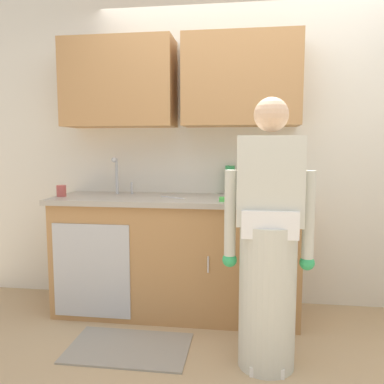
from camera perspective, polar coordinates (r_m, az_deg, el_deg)
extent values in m
plane|color=tan|center=(2.71, 7.39, -23.08)|extent=(9.00, 9.00, 0.00)
cube|color=silver|center=(3.41, 7.91, 6.71)|extent=(4.80, 0.10, 2.70)
cube|color=#B27F4C|center=(3.39, -10.55, 15.14)|extent=(0.91, 0.34, 0.70)
cube|color=#B27F4C|center=(3.23, 7.03, 15.65)|extent=(0.91, 0.34, 0.70)
cube|color=#B27F4C|center=(3.23, -2.29, -9.39)|extent=(1.90, 0.60, 0.90)
cube|color=#B7BABF|center=(3.12, -14.42, -11.01)|extent=(0.60, 0.01, 0.72)
cylinder|color=silver|center=(2.88, 2.26, -10.42)|extent=(0.01, 0.01, 0.12)
cylinder|color=silver|center=(2.88, 10.91, -10.59)|extent=(0.01, 0.01, 0.12)
cube|color=#A8A093|center=(3.13, -2.33, -1.10)|extent=(1.96, 0.66, 0.04)
cube|color=#B7BABF|center=(3.26, -10.99, -1.01)|extent=(0.50, 0.36, 0.03)
cylinder|color=#B7BABF|center=(3.40, -10.87, 2.26)|extent=(0.02, 0.02, 0.30)
sphere|color=#B7BABF|center=(3.33, -11.26, 4.59)|extent=(0.04, 0.04, 0.04)
cylinder|color=#B7BABF|center=(3.37, -8.74, 0.56)|extent=(0.02, 0.02, 0.10)
cube|color=white|center=(2.66, 10.54, -22.99)|extent=(0.20, 0.26, 0.06)
cylinder|color=beige|center=(2.50, 10.72, -14.56)|extent=(0.34, 0.34, 0.88)
cube|color=beige|center=(2.35, 11.08, 1.61)|extent=(0.38, 0.22, 0.52)
sphere|color=#DDB18C|center=(2.34, 11.29, 10.91)|extent=(0.20, 0.20, 0.20)
cube|color=white|center=(2.26, 11.11, -4.72)|extent=(0.32, 0.04, 0.16)
cylinder|color=beige|center=(2.39, 5.42, -3.40)|extent=(0.07, 0.07, 0.55)
sphere|color=#33B266|center=(2.45, 5.35, -9.73)|extent=(0.09, 0.09, 0.09)
cylinder|color=beige|center=(2.42, 16.41, -3.53)|extent=(0.07, 0.07, 0.55)
sphere|color=#33B266|center=(2.48, 16.20, -9.81)|extent=(0.09, 0.09, 0.09)
cube|color=gray|center=(2.85, -9.21, -21.33)|extent=(0.80, 0.50, 0.01)
cylinder|color=#D8D14C|center=(3.22, 11.83, 1.72)|extent=(0.08, 0.08, 0.27)
cylinder|color=#2D8C4C|center=(3.29, 5.42, 1.71)|extent=(0.08, 0.08, 0.24)
cylinder|color=#D8D14C|center=(3.26, 8.60, 1.61)|extent=(0.06, 0.06, 0.24)
cylinder|color=#B24C47|center=(3.34, -18.43, 0.16)|extent=(0.08, 0.08, 0.09)
cube|color=silver|center=(3.10, -2.92, -0.76)|extent=(0.21, 0.15, 0.01)
cube|color=#4CBF4C|center=(2.89, 4.99, -1.07)|extent=(0.11, 0.07, 0.03)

